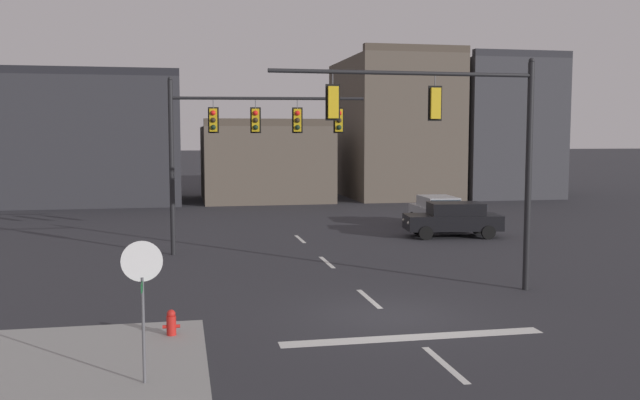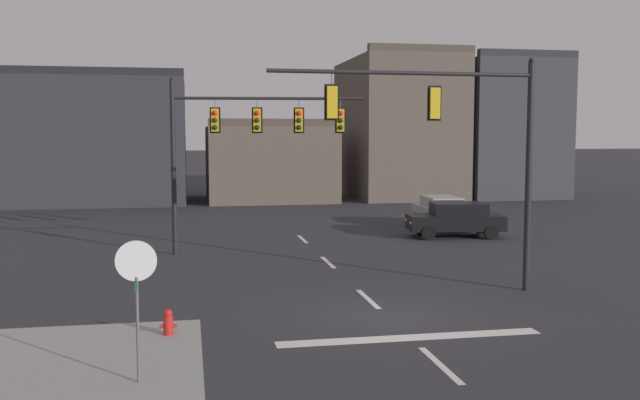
# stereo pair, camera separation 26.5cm
# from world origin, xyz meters

# --- Properties ---
(ground_plane) EXTENTS (400.00, 400.00, 0.00)m
(ground_plane) POSITION_xyz_m (0.00, 0.00, 0.00)
(ground_plane) COLOR #2B2B30
(sidewalk_near_corner) EXTENTS (5.00, 8.00, 0.15)m
(sidewalk_near_corner) POSITION_xyz_m (-7.36, -4.00, 0.07)
(sidewalk_near_corner) COLOR gray
(sidewalk_near_corner) RESTS_ON ground
(stop_bar_paint) EXTENTS (6.40, 0.50, 0.01)m
(stop_bar_paint) POSITION_xyz_m (0.00, -2.00, 0.00)
(stop_bar_paint) COLOR silver
(stop_bar_paint) RESTS_ON ground
(lane_centreline) EXTENTS (0.16, 26.40, 0.01)m
(lane_centreline) POSITION_xyz_m (0.00, 2.00, 0.00)
(lane_centreline) COLOR silver
(lane_centreline) RESTS_ON ground
(signal_mast_near_side) EXTENTS (8.08, 0.41, 7.07)m
(signal_mast_near_side) POSITION_xyz_m (2.74, 2.20, 4.84)
(signal_mast_near_side) COLOR black
(signal_mast_near_side) RESTS_ON ground
(signal_mast_far_side) EXTENTS (7.68, 1.08, 7.03)m
(signal_mast_far_side) POSITION_xyz_m (-3.05, 10.54, 4.82)
(signal_mast_far_side) COLOR black
(signal_mast_far_side) RESTS_ON ground
(stop_sign) EXTENTS (0.76, 0.64, 2.83)m
(stop_sign) POSITION_xyz_m (-6.06, -4.32, 2.14)
(stop_sign) COLOR #56565B
(stop_sign) RESTS_ON ground
(car_lot_nearside) EXTENTS (4.61, 2.34, 1.61)m
(car_lot_nearside) POSITION_xyz_m (7.15, 13.30, 0.86)
(car_lot_nearside) COLOR black
(car_lot_nearside) RESTS_ON ground
(car_lot_middle) EXTENTS (2.09, 4.53, 1.61)m
(car_lot_middle) POSITION_xyz_m (7.65, 16.72, 0.86)
(car_lot_middle) COLOR #9EA0A5
(car_lot_middle) RESTS_ON ground
(fire_hydrant) EXTENTS (0.40, 0.30, 0.75)m
(fire_hydrant) POSITION_xyz_m (-5.60, -1.21, 0.33)
(fire_hydrant) COLOR red
(fire_hydrant) RESTS_ON ground
(building_row) EXTENTS (40.08, 11.77, 11.01)m
(building_row) POSITION_xyz_m (4.13, 34.48, 4.57)
(building_row) COLOR #2D2D33
(building_row) RESTS_ON ground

